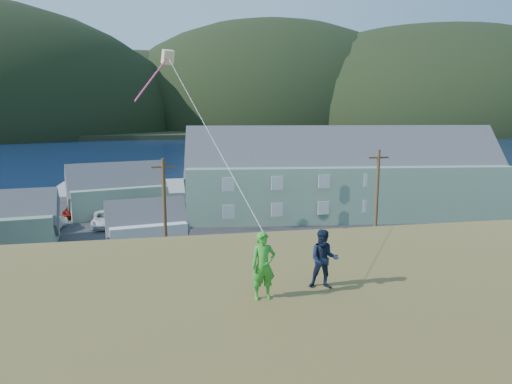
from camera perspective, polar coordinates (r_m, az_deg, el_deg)
ground at (r=32.64m, az=-6.59°, el=-11.74°), size 900.00×900.00×0.00m
grass_strip at (r=30.77m, az=-6.31°, el=-13.02°), size 110.00×8.00×0.10m
waterfront_lot at (r=48.80m, az=-8.07°, el=-4.31°), size 72.00×36.00×0.12m
wharf at (r=71.32m, az=-13.80°, el=0.38°), size 26.00×14.00×0.90m
far_shore at (r=360.43m, az=-10.52°, el=8.13°), size 900.00×320.00×2.00m
far_hills at (r=312.07m, az=-3.85°, el=8.18°), size 760.00×265.00×143.00m
lodge at (r=53.84m, az=10.76°, el=2.16°), size 36.77×14.10×12.61m
shed_palegreen_near at (r=46.75m, az=-28.63°, el=-3.23°), size 9.06×6.26×6.15m
shed_white at (r=41.06m, az=-13.51°, el=-4.27°), size 7.51×5.59×5.45m
shed_palegreen_far at (r=56.27m, az=-16.98°, el=0.16°), size 12.24×8.76×7.44m
utility_poles at (r=32.59m, az=-10.58°, el=-3.13°), size 29.82×0.24×9.74m
parked_cars at (r=52.76m, az=-17.54°, el=-2.73°), size 25.82×12.83×1.55m
kite_flyer_green at (r=12.06m, az=0.91°, el=-9.21°), size 0.69×0.49×1.80m
kite_flyer_navy at (r=12.90m, az=8.48°, el=-8.32°), size 0.95×0.83×1.67m
kite_rig at (r=19.15m, az=-11.12°, el=15.65°), size 1.77×4.41×10.01m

